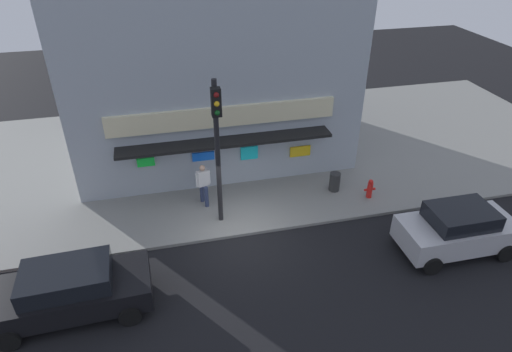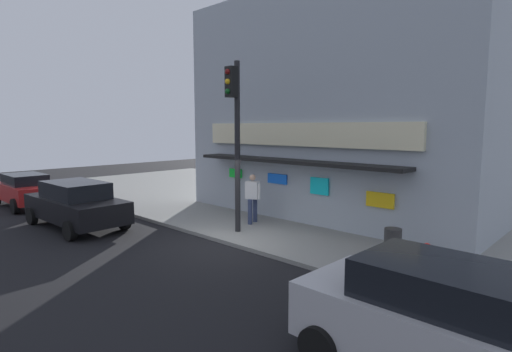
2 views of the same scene
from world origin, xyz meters
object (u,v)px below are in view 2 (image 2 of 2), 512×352
parked_car_black (76,204)px  trash_can (393,243)px  parked_car_silver (439,321)px  fire_hydrant (426,261)px  pedestrian (253,196)px  parked_car_red (26,189)px  traffic_light (235,125)px

parked_car_black → trash_can: bearing=22.9°
trash_can → parked_car_silver: bearing=-58.1°
fire_hydrant → parked_car_silver: 3.83m
pedestrian → parked_car_red: bearing=-155.8°
fire_hydrant → trash_can: (-1.19, 0.82, -0.00)m
fire_hydrant → traffic_light: bearing=-178.2°
traffic_light → parked_car_black: bearing=-147.4°
trash_can → pedestrian: bearing=177.2°
trash_can → parked_car_silver: size_ratio=0.20×
traffic_light → parked_car_black: traffic_light is taller
traffic_light → pedestrian: (-0.46, 1.28, -2.54)m
traffic_light → parked_car_silver: traffic_light is taller
fire_hydrant → parked_car_black: bearing=-163.2°
parked_car_red → pedestrian: bearing=24.2°
fire_hydrant → pedestrian: bearing=170.6°
trash_can → parked_car_black: parked_car_black is taller
parked_car_red → trash_can: bearing=15.3°
traffic_light → parked_car_silver: (7.63, -3.31, -2.77)m
parked_car_silver → parked_car_black: bearing=179.3°
trash_can → parked_car_black: bearing=-157.1°
trash_can → parked_car_red: size_ratio=0.20×
parked_car_black → parked_car_red: 5.43m
fire_hydrant → parked_car_red: parked_car_red is taller
parked_car_black → parked_car_silver: (12.57, -0.15, 0.04)m
trash_can → parked_car_silver: 5.10m
parked_car_black → parked_car_red: bearing=-179.8°
fire_hydrant → pedestrian: pedestrian is taller
parked_car_black → parked_car_red: size_ratio=1.18×
pedestrian → parked_car_black: 6.31m
fire_hydrant → parked_car_red: bearing=-168.4°
trash_can → parked_car_silver: parked_car_silver is taller
pedestrian → parked_car_red: pedestrian is taller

